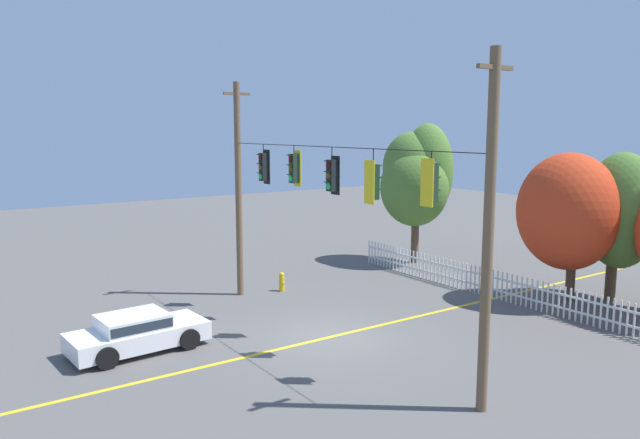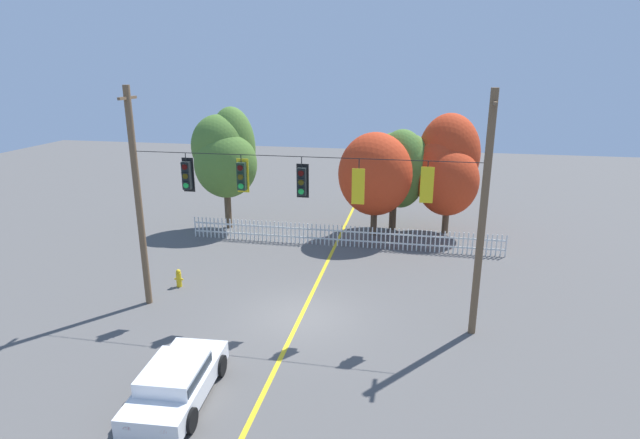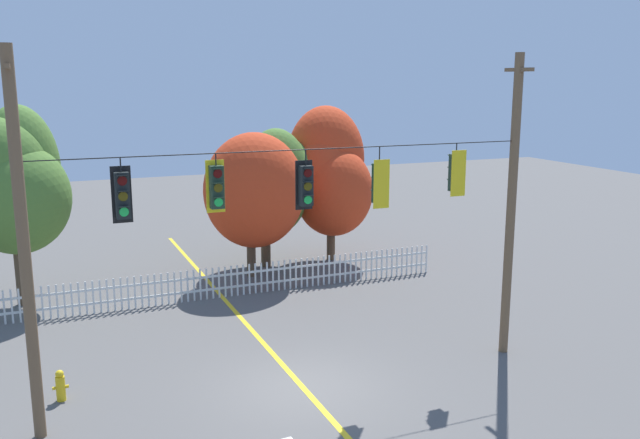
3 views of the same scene
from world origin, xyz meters
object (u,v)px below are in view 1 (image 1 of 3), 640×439
at_px(traffic_signal_westbound_side, 294,168).
at_px(autumn_oak_far_east, 624,207).
at_px(traffic_signal_northbound_secondary, 373,182).
at_px(parked_car, 137,332).
at_px(traffic_signal_northbound_primary, 264,167).
at_px(autumn_maple_near_fence, 417,177).
at_px(fire_hydrant, 282,282).
at_px(traffic_signal_eastbound_side, 332,175).
at_px(autumn_maple_mid, 573,211).
at_px(traffic_signal_southbound_primary, 431,182).

relative_size(traffic_signal_westbound_side, autumn_oak_far_east, 0.24).
bearing_deg(traffic_signal_northbound_secondary, parked_car, -128.65).
bearing_deg(traffic_signal_northbound_primary, autumn_maple_near_fence, 103.66).
bearing_deg(fire_hydrant, traffic_signal_westbound_side, -24.30).
distance_m(traffic_signal_eastbound_side, autumn_maple_near_fence, 11.97).
height_order(autumn_oak_far_east, parked_car, autumn_oak_far_east).
xyz_separation_m(traffic_signal_eastbound_side, autumn_maple_mid, (1.84, 9.83, -1.66)).
xyz_separation_m(traffic_signal_northbound_secondary, traffic_signal_southbound_primary, (2.26, 0.00, 0.15)).
xyz_separation_m(traffic_signal_northbound_secondary, fire_hydrant, (-7.75, 1.65, -4.74)).
xyz_separation_m(traffic_signal_northbound_primary, fire_hydrant, (-1.53, 1.63, -4.84)).
xyz_separation_m(traffic_signal_eastbound_side, fire_hydrant, (-5.78, 1.63, -4.80)).
xyz_separation_m(traffic_signal_westbound_side, autumn_maple_mid, (4.01, 9.83, -1.76)).
distance_m(traffic_signal_eastbound_side, fire_hydrant, 7.68).
xyz_separation_m(autumn_oak_far_east, parked_car, (-5.35, -16.75, -3.09)).
relative_size(traffic_signal_northbound_secondary, fire_hydrant, 1.95).
xyz_separation_m(traffic_signal_westbound_side, traffic_signal_southbound_primary, (6.39, -0.02, -0.01)).
relative_size(traffic_signal_eastbound_side, autumn_maple_mid, 0.26).
relative_size(traffic_signal_northbound_secondary, parked_car, 0.37).
height_order(autumn_maple_mid, autumn_oak_far_east, autumn_oak_far_east).
bearing_deg(parked_car, autumn_maple_mid, 74.58).
bearing_deg(traffic_signal_westbound_side, traffic_signal_northbound_primary, 179.99).
xyz_separation_m(autumn_maple_mid, parked_car, (-4.22, -15.29, -2.92)).
height_order(traffic_signal_northbound_primary, fire_hydrant, traffic_signal_northbound_primary).
xyz_separation_m(traffic_signal_northbound_primary, traffic_signal_eastbound_side, (4.25, -0.00, -0.04)).
height_order(traffic_signal_southbound_primary, autumn_oak_far_east, traffic_signal_southbound_primary).
distance_m(autumn_maple_near_fence, autumn_oak_far_east, 9.74).
distance_m(traffic_signal_westbound_side, traffic_signal_southbound_primary, 6.39).
relative_size(traffic_signal_southbound_primary, fire_hydrant, 1.75).
distance_m(autumn_oak_far_east, parked_car, 17.85).
bearing_deg(traffic_signal_southbound_primary, autumn_oak_far_east, 96.33).
bearing_deg(autumn_maple_near_fence, parked_car, -74.46).
bearing_deg(traffic_signal_northbound_secondary, traffic_signal_westbound_side, 179.73).
distance_m(traffic_signal_northbound_primary, traffic_signal_westbound_side, 2.08).
relative_size(traffic_signal_eastbound_side, parked_car, 0.36).
distance_m(traffic_signal_westbound_side, traffic_signal_northbound_secondary, 4.14).
distance_m(traffic_signal_eastbound_side, traffic_signal_southbound_primary, 4.22).
relative_size(traffic_signal_northbound_primary, autumn_maple_near_fence, 0.21).
distance_m(autumn_maple_mid, autumn_oak_far_east, 1.86).
distance_m(autumn_maple_near_fence, parked_car, 16.36).
xyz_separation_m(traffic_signal_westbound_side, autumn_maple_near_fence, (-4.48, 9.90, -1.02)).
height_order(traffic_signal_southbound_primary, autumn_maple_mid, traffic_signal_southbound_primary).
bearing_deg(traffic_signal_southbound_primary, traffic_signal_northbound_secondary, -180.00).
xyz_separation_m(traffic_signal_eastbound_side, traffic_signal_southbound_primary, (4.22, -0.02, 0.09)).
bearing_deg(autumn_oak_far_east, fire_hydrant, -132.15).
xyz_separation_m(traffic_signal_northbound_secondary, autumn_maple_near_fence, (-8.62, 9.92, -0.87)).
distance_m(traffic_signal_northbound_secondary, autumn_oak_far_east, 11.45).
bearing_deg(autumn_oak_far_east, traffic_signal_northbound_primary, -122.58).
distance_m(traffic_signal_southbound_primary, fire_hydrant, 11.25).
distance_m(traffic_signal_northbound_secondary, parked_car, 8.31).
bearing_deg(traffic_signal_eastbound_side, parked_car, -113.57).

